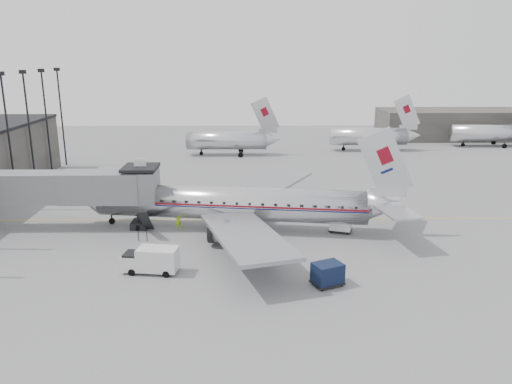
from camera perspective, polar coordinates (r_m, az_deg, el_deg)
The scene contains 12 objects.
ground at distance 48.23m, azimuth -3.08°, elevation -5.41°, with size 160.00×160.00×0.00m, color slate.
hangar at distance 114.42m, azimuth 21.47°, elevation 7.25°, with size 30.00×12.00×6.00m, color #3A3835.
apron_line at distance 53.86m, azimuth 0.36°, elevation -3.13°, with size 0.15×60.00×0.01m, color gold.
jet_bridge at distance 53.73m, azimuth -21.04°, elevation 0.41°, with size 21.00×6.20×7.10m.
distant_aircraft_near at distance 88.31m, azimuth -3.25°, elevation 5.99°, with size 16.39×3.20×10.26m.
distant_aircraft_mid at distance 94.84m, azimuth 12.84°, elevation 6.29°, with size 16.39×3.20×10.26m.
distant_aircraft_far at distance 106.70m, azimuth 25.04°, elevation 6.21°, with size 16.39×3.20×10.26m.
airliner at distance 50.09m, azimuth -2.15°, elevation -1.34°, with size 33.90×31.21×10.75m.
service_van at distance 41.61m, azimuth -11.93°, elevation -7.57°, with size 4.71×2.32×2.13m.
baggage_cart_navy at distance 39.06m, azimuth 8.18°, elevation -9.22°, with size 2.78×2.52×1.78m.
baggage_cart_white at distance 50.60m, azimuth 9.66°, elevation -3.52°, with size 2.58×2.26×1.70m.
ramp_worker at distance 51.23m, azimuth -8.85°, elevation -3.30°, with size 0.63×0.41×1.72m, color #A6DC19.
Camera 1 is at (1.92, -45.06, 17.11)m, focal length 35.00 mm.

